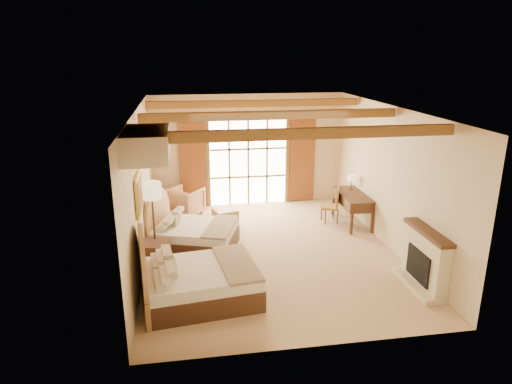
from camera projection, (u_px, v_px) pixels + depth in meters
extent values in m
plane|color=#D2AF87|center=(270.00, 252.00, 10.32)|extent=(7.00, 7.00, 0.00)
plane|color=beige|center=(248.00, 150.00, 13.14)|extent=(5.50, 0.00, 5.50)
plane|color=beige|center=(140.00, 190.00, 9.42)|extent=(0.00, 7.00, 7.00)
plane|color=beige|center=(391.00, 178.00, 10.26)|extent=(0.00, 7.00, 7.00)
plane|color=#AD7233|center=(272.00, 109.00, 9.36)|extent=(7.00, 7.00, 0.00)
cube|color=white|center=(248.00, 162.00, 13.20)|extent=(2.20, 0.02, 2.50)
cube|color=brown|center=(193.00, 165.00, 12.93)|extent=(0.75, 0.06, 2.40)
cube|color=brown|center=(302.00, 161.00, 13.42)|extent=(0.75, 0.06, 2.40)
cube|color=beige|center=(426.00, 260.00, 8.67)|extent=(0.25, 1.30, 1.10)
cube|color=black|center=(422.00, 265.00, 8.69)|extent=(0.18, 0.80, 0.60)
cube|color=beige|center=(418.00, 284.00, 8.80)|extent=(0.45, 1.40, 0.10)
cube|color=#462D1B|center=(428.00, 232.00, 8.49)|extent=(0.30, 1.40, 0.08)
cube|color=gold|center=(139.00, 194.00, 8.68)|extent=(0.05, 0.95, 0.75)
cube|color=#B47046|center=(140.00, 194.00, 8.68)|extent=(0.02, 0.82, 0.62)
cube|color=beige|center=(147.00, 144.00, 7.19)|extent=(0.70, 1.40, 0.45)
cube|color=#462D1B|center=(200.00, 289.00, 8.30)|extent=(2.23, 1.80, 0.40)
cube|color=white|center=(199.00, 274.00, 8.20)|extent=(2.18, 1.76, 0.22)
cube|color=#978161|center=(238.00, 265.00, 8.27)|extent=(0.81, 1.65, 0.05)
cube|color=gray|center=(172.00, 264.00, 8.06)|extent=(0.17, 0.43, 0.24)
cube|color=#462D1B|center=(195.00, 240.00, 10.48)|extent=(2.18, 1.90, 0.36)
cube|color=white|center=(194.00, 229.00, 10.40)|extent=(2.13, 1.86, 0.20)
cube|color=#978161|center=(221.00, 223.00, 10.46)|extent=(0.97, 1.51, 0.04)
cube|color=gray|center=(175.00, 222.00, 10.27)|extent=(0.22, 0.39, 0.21)
cube|color=#462D1B|center=(155.00, 257.00, 9.29)|extent=(0.63, 0.63, 0.66)
cylinder|color=#372C1C|center=(157.00, 267.00, 9.58)|extent=(0.26, 0.26, 0.03)
cylinder|color=#372C1C|center=(154.00, 231.00, 9.34)|extent=(0.04, 0.04, 1.58)
cylinder|color=#F3E7A7|center=(151.00, 190.00, 9.08)|extent=(0.39, 0.39, 0.33)
imported|color=#AF7753|center=(185.00, 202.00, 12.50)|extent=(1.17, 1.18, 0.77)
cube|color=tan|center=(225.00, 216.00, 11.91)|extent=(0.70, 0.70, 0.41)
cube|color=#462D1B|center=(353.00, 195.00, 11.78)|extent=(0.70, 1.53, 0.05)
cube|color=#462D1B|center=(353.00, 200.00, 11.82)|extent=(0.68, 1.49, 0.24)
cube|color=olive|center=(330.00, 207.00, 11.98)|extent=(0.54, 0.54, 0.06)
cube|color=olive|center=(337.00, 196.00, 11.93)|extent=(0.20, 0.41, 0.51)
cylinder|color=#372C1C|center=(351.00, 189.00, 12.16)|extent=(0.12, 0.12, 0.02)
cylinder|color=#372C1C|center=(351.00, 184.00, 12.12)|extent=(0.02, 0.02, 0.27)
cylinder|color=#F3E7A7|center=(352.00, 178.00, 12.07)|extent=(0.20, 0.20, 0.16)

